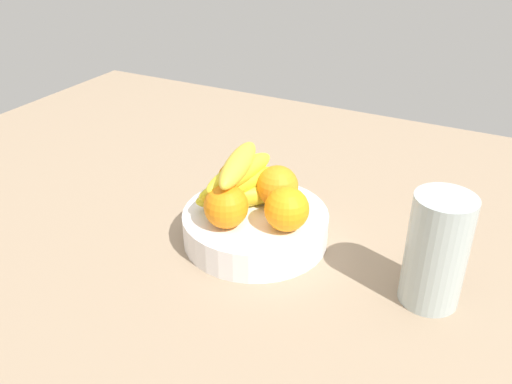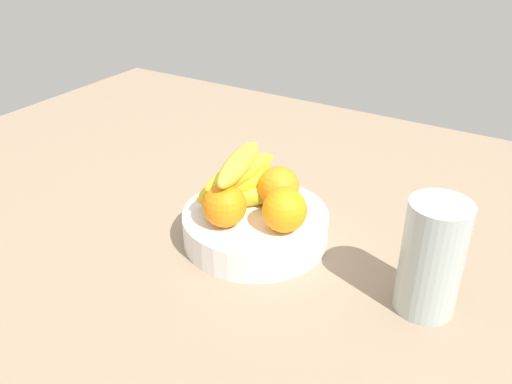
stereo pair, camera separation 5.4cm
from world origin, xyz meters
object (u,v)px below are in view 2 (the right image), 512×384
object	(u,v)px
orange_front_left	(285,210)
orange_front_right	(278,187)
fruit_bowl	(256,225)
orange_back_left	(224,205)
orange_center	(240,180)
banana_bunch	(242,179)
thermos_tumbler	(432,258)

from	to	relation	value
orange_front_left	orange_front_right	distance (cm)	7.85
fruit_bowl	orange_front_right	world-z (taller)	orange_front_right
orange_front_right	orange_back_left	distance (cm)	11.02
orange_center	orange_back_left	distance (cm)	9.22
orange_front_right	banana_bunch	xyz separation A→B (cm)	(-5.47, -3.22, 1.60)
orange_center	banana_bunch	size ratio (longest dim) A/B	0.41
orange_back_left	banana_bunch	world-z (taller)	banana_bunch
fruit_bowl	orange_back_left	size ratio (longest dim) A/B	3.44
fruit_bowl	thermos_tumbler	distance (cm)	31.33
orange_center	thermos_tumbler	bearing A→B (deg)	-8.39
fruit_bowl	orange_front_right	xyz separation A→B (cm)	(2.13, 4.02, 6.44)
fruit_bowl	orange_center	xyz separation A→B (cm)	(-5.10, 2.78, 6.44)
orange_back_left	thermos_tumbler	xyz separation A→B (cm)	(33.03, 3.54, -0.31)
fruit_bowl	orange_front_left	bearing A→B (deg)	-18.60
thermos_tumbler	orange_back_left	bearing A→B (deg)	-173.88
orange_back_left	banana_bunch	xyz separation A→B (cm)	(-0.94, 6.83, 1.60)
orange_center	banana_bunch	distance (cm)	3.10
thermos_tumbler	banana_bunch	bearing A→B (deg)	174.48
orange_front_right	thermos_tumbler	distance (cm)	29.23
orange_center	orange_back_left	world-z (taller)	same
banana_bunch	orange_center	bearing A→B (deg)	131.52
orange_front_left	orange_center	size ratio (longest dim) A/B	1.00
orange_back_left	banana_bunch	distance (cm)	7.07
fruit_bowl	thermos_tumbler	world-z (taller)	thermos_tumbler
orange_front_left	thermos_tumbler	xyz separation A→B (cm)	(23.82, -0.20, -0.31)
orange_back_left	orange_front_right	bearing A→B (deg)	65.74
orange_front_right	thermos_tumbler	bearing A→B (deg)	-12.86
orange_front_right	orange_back_left	size ratio (longest dim) A/B	1.00
fruit_bowl	banana_bunch	world-z (taller)	banana_bunch
banana_bunch	thermos_tumbler	bearing A→B (deg)	-5.52
fruit_bowl	orange_front_right	bearing A→B (deg)	62.07
orange_center	banana_bunch	world-z (taller)	banana_bunch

